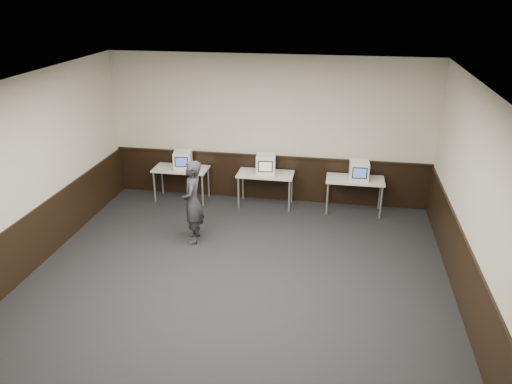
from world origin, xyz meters
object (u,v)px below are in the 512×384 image
(desk_center, at_px, (266,176))
(emac_left, at_px, (183,160))
(person, at_px, (193,202))
(emac_center, at_px, (266,164))
(emac_right, at_px, (359,170))
(desk_left, at_px, (181,171))
(desk_right, at_px, (355,182))

(desk_center, xyz_separation_m, emac_left, (-1.85, 0.02, 0.26))
(desk_center, bearing_deg, person, -120.26)
(emac_center, xyz_separation_m, person, (-1.08, -1.86, -0.16))
(desk_center, relative_size, emac_right, 2.71)
(desk_left, xyz_separation_m, desk_right, (3.80, 0.00, 0.00))
(desk_left, distance_m, desk_center, 1.90)
(desk_center, height_order, emac_left, emac_left)
(emac_left, relative_size, person, 0.29)
(desk_center, height_order, emac_center, emac_center)
(person, bearing_deg, emac_center, 140.94)
(desk_left, bearing_deg, person, -65.90)
(emac_right, bearing_deg, desk_left, 177.63)
(desk_left, relative_size, person, 0.75)
(desk_left, distance_m, person, 2.02)
(desk_left, distance_m, emac_right, 3.87)
(desk_center, distance_m, desk_right, 1.90)
(desk_left, xyz_separation_m, emac_center, (1.90, 0.02, 0.28))
(desk_center, relative_size, emac_center, 2.51)
(desk_center, distance_m, emac_left, 1.87)
(desk_right, xyz_separation_m, emac_center, (-1.90, 0.02, 0.28))
(desk_center, bearing_deg, desk_right, 0.00)
(emac_right, distance_m, person, 3.54)
(emac_center, height_order, person, person)
(desk_left, height_order, emac_center, emac_center)
(desk_left, xyz_separation_m, desk_center, (1.90, 0.00, 0.00))
(emac_left, xyz_separation_m, emac_center, (1.85, -0.00, 0.01))
(desk_left, xyz_separation_m, emac_left, (0.05, 0.02, 0.26))
(desk_center, xyz_separation_m, emac_right, (1.96, -0.02, 0.27))
(emac_right, bearing_deg, desk_center, 177.29)
(desk_right, bearing_deg, emac_center, 179.48)
(emac_right, bearing_deg, emac_center, 176.78)
(desk_right, bearing_deg, emac_left, 179.68)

